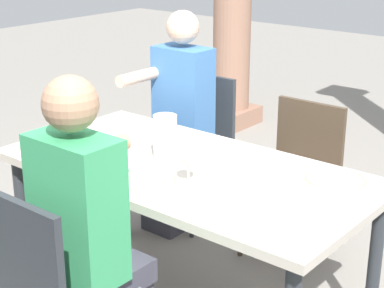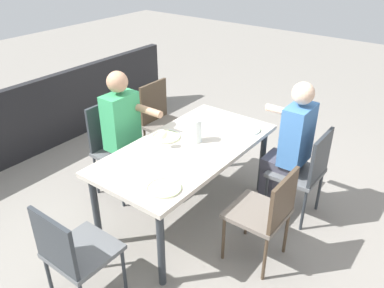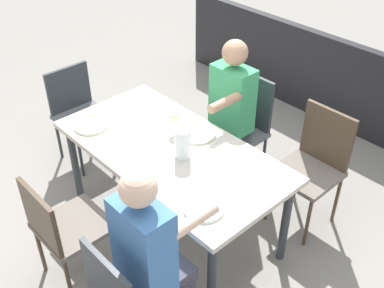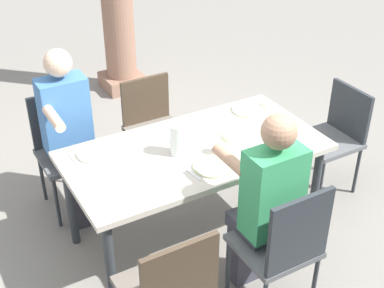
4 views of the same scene
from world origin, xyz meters
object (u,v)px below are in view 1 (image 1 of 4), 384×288
(chair_west_north, at_px, (196,138))
(diner_woman_green, at_px, (91,233))
(chair_mid_north, at_px, (297,168))
(diner_man_white, at_px, (176,116))
(wine_glass_1, at_px, (188,156))
(plate_2, at_px, (335,180))
(plate_0, at_px, (132,125))
(water_pitcher, at_px, (166,140))
(dining_table, at_px, (186,181))
(plate_1, at_px, (146,180))

(chair_west_north, relative_size, diner_woman_green, 0.68)
(chair_mid_north, relative_size, diner_man_white, 0.65)
(wine_glass_1, bearing_deg, chair_west_north, 127.69)
(wine_glass_1, xyz_separation_m, plate_2, (0.48, 0.42, -0.12))
(plate_0, bearing_deg, diner_woman_green, -53.16)
(diner_woman_green, bearing_deg, water_pitcher, 108.03)
(dining_table, height_order, water_pitcher, water_pitcher)
(diner_woman_green, bearing_deg, plate_2, 60.50)
(chair_west_north, distance_m, plate_1, 1.31)
(dining_table, relative_size, plate_2, 6.77)
(dining_table, height_order, chair_mid_north, chair_mid_north)
(diner_man_white, xyz_separation_m, wine_glass_1, (0.79, -0.84, 0.17))
(chair_west_north, bearing_deg, wine_glass_1, -52.31)
(chair_west_north, bearing_deg, diner_woman_green, -64.30)
(plate_2, bearing_deg, diner_man_white, 161.70)
(chair_west_north, bearing_deg, diner_man_white, -90.91)
(dining_table, distance_m, diner_man_white, 0.94)
(chair_west_north, bearing_deg, dining_table, -53.16)
(chair_mid_north, bearing_deg, chair_west_north, 179.64)
(plate_0, bearing_deg, wine_glass_1, -29.18)
(plate_0, bearing_deg, dining_table, -23.33)
(chair_mid_north, bearing_deg, wine_glass_1, -87.34)
(chair_west_north, xyz_separation_m, chair_mid_north, (0.74, -0.00, -0.02))
(dining_table, bearing_deg, chair_west_north, 126.84)
(diner_woman_green, xyz_separation_m, plate_0, (-0.70, 0.93, 0.06))
(wine_glass_1, distance_m, plate_2, 0.64)
(dining_table, distance_m, plate_1, 0.27)
(dining_table, bearing_deg, diner_woman_green, -82.33)
(diner_man_white, bearing_deg, plate_1, -55.97)
(chair_west_north, xyz_separation_m, plate_1, (0.63, -1.12, 0.24))
(dining_table, height_order, chair_west_north, chair_west_north)
(diner_woman_green, xyz_separation_m, water_pitcher, (-0.22, 0.67, 0.14))
(chair_mid_north, xyz_separation_m, water_pitcher, (-0.22, -0.86, 0.35))
(dining_table, height_order, diner_man_white, diner_man_white)
(chair_mid_north, bearing_deg, water_pitcher, -104.52)
(chair_west_north, bearing_deg, chair_mid_north, -0.36)
(plate_0, height_order, water_pitcher, water_pitcher)
(chair_mid_north, height_order, diner_woman_green, diner_woman_green)
(chair_west_north, bearing_deg, plate_1, -60.62)
(dining_table, xyz_separation_m, plate_1, (-0.02, -0.26, 0.08))
(chair_west_north, xyz_separation_m, diner_woman_green, (0.74, -1.53, 0.19))
(dining_table, relative_size, wine_glass_1, 10.25)
(chair_mid_north, distance_m, plate_2, 0.83)
(wine_glass_1, relative_size, water_pitcher, 0.78)
(chair_mid_north, height_order, plate_0, chair_mid_north)
(water_pitcher, bearing_deg, chair_west_north, 121.08)
(wine_glass_1, height_order, water_pitcher, water_pitcher)
(dining_table, bearing_deg, plate_2, 23.11)
(diner_man_white, bearing_deg, plate_2, -18.30)
(plate_0, relative_size, water_pitcher, 1.17)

